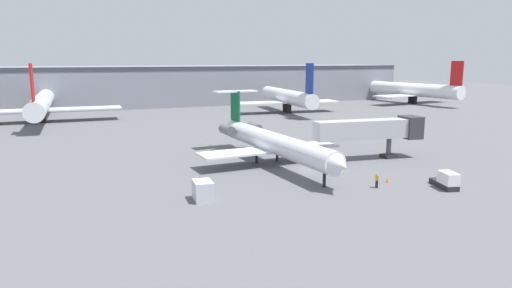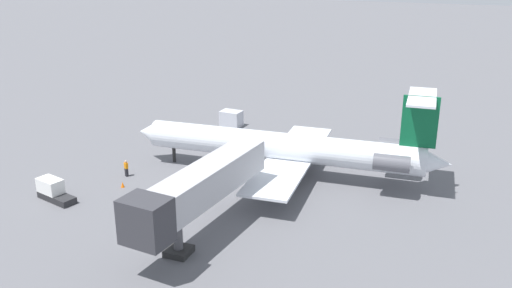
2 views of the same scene
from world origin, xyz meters
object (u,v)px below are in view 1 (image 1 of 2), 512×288
baggage_tug_lead (446,181)px  cargo_container_uld (203,191)px  parked_airliner_centre (287,97)px  traffic_cone_near (388,181)px  regional_jet (271,141)px  ground_crew_marshaller (377,180)px  parked_airliner_east_mid (414,90)px  jet_bridge (375,129)px  parked_airliner_west_mid (41,104)px

baggage_tug_lead → cargo_container_uld: size_ratio=1.53×
parked_airliner_centre → traffic_cone_near: bearing=-107.3°
parked_airliner_centre → regional_jet: bearing=-119.0°
traffic_cone_near → baggage_tug_lead: bearing=-43.9°
ground_crew_marshaller → parked_airliner_east_mid: size_ratio=0.05×
baggage_tug_lead → cargo_container_uld: (-25.88, 6.31, 0.16)m
regional_jet → parked_airliner_east_mid: size_ratio=0.91×
jet_bridge → baggage_tug_lead: jet_bridge is taller
cargo_container_uld → parked_airliner_west_mid: parked_airliner_west_mid is taller
baggage_tug_lead → parked_airliner_centre: 72.92m
parked_airliner_west_mid → cargo_container_uld: bearing=-76.2°
baggage_tug_lead → parked_airliner_east_mid: parked_airliner_east_mid is taller
regional_jet → cargo_container_uld: size_ratio=11.52×
regional_jet → parked_airliner_west_mid: (-30.07, 57.32, 1.13)m
baggage_tug_lead → parked_airliner_centre: (16.33, 70.99, 3.31)m
parked_airliner_centre → parked_airliner_east_mid: size_ratio=0.95×
regional_jet → traffic_cone_near: size_ratio=57.77×
parked_airliner_west_mid → parked_airliner_east_mid: bearing=0.9°
ground_crew_marshaller → baggage_tug_lead: (6.92, -3.14, -0.02)m
jet_bridge → ground_crew_marshaller: 15.63m
jet_bridge → cargo_container_uld: (-27.95, -9.16, -3.26)m
regional_jet → cargo_container_uld: 17.87m
parked_airliner_west_mid → parked_airliner_east_mid: 107.35m
parked_airliner_centre → parked_airliner_east_mid: (48.11, 6.36, 0.21)m
parked_airliner_west_mid → ground_crew_marshaller: bearing=-63.6°
ground_crew_marshaller → parked_airliner_west_mid: (-35.97, 72.50, 3.37)m
regional_jet → parked_airliner_west_mid: bearing=117.7°
traffic_cone_near → parked_airliner_centre: size_ratio=0.02×
cargo_container_uld → parked_airliner_east_mid: size_ratio=0.08×
jet_bridge → parked_airliner_centre: parked_airliner_centre is taller
ground_crew_marshaller → parked_airliner_east_mid: 103.02m
parked_airliner_east_mid → parked_airliner_west_mid: bearing=-179.1°
parked_airliner_west_mid → parked_airliner_centre: bearing=-4.5°
jet_bridge → parked_airliner_centre: (14.26, 55.53, -0.11)m
baggage_tug_lead → parked_airliner_east_mid: (64.44, 77.35, 3.52)m
regional_jet → parked_airliner_centre: parked_airliner_centre is taller
regional_jet → parked_airliner_west_mid: 64.74m
regional_jet → parked_airliner_west_mid: parked_airliner_west_mid is taller
jet_bridge → parked_airliner_centre: size_ratio=0.49×
baggage_tug_lead → parked_airliner_east_mid: 100.74m
jet_bridge → cargo_container_uld: size_ratio=5.88×
ground_crew_marshaller → cargo_container_uld: cargo_container_uld is taller
regional_jet → parked_airliner_centre: 60.21m
baggage_tug_lead → parked_airliner_east_mid: size_ratio=0.12×
jet_bridge → traffic_cone_near: 13.53m
cargo_container_uld → traffic_cone_near: size_ratio=5.02×
regional_jet → ground_crew_marshaller: (5.90, -15.18, -2.24)m
traffic_cone_near → parked_airliner_west_mid: (-38.42, 71.34, 3.95)m
ground_crew_marshaller → parked_airliner_east_mid: (71.36, 74.21, 3.50)m
parked_airliner_east_mid → parked_airliner_centre: bearing=-172.5°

